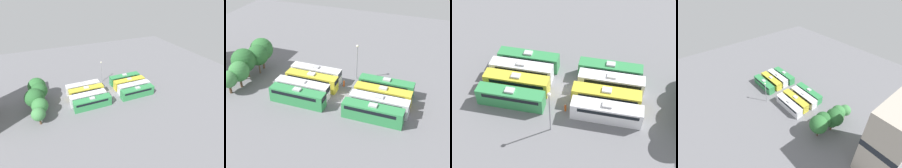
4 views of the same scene
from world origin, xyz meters
TOP-DOWN VIEW (x-y plane):
  - ground_plane at (0.00, 0.00)m, footprint 116.61×116.61m
  - bus_0 at (-5.01, -7.80)m, footprint 2.58×11.74m
  - bus_1 at (-1.77, -8.24)m, footprint 2.58×11.74m
  - bus_2 at (1.57, -8.13)m, footprint 2.58×11.74m
  - bus_3 at (5.22, -8.01)m, footprint 2.58×11.74m
  - bus_4 at (-5.02, 7.93)m, footprint 2.58×11.74m
  - bus_5 at (-1.86, 8.39)m, footprint 2.58×11.74m
  - bus_6 at (1.79, 7.93)m, footprint 2.58×11.74m
  - bus_7 at (5.11, 8.35)m, footprint 2.58×11.74m
  - worker_person at (4.75, 1.40)m, footprint 0.36×0.36m
  - light_pole at (9.18, -0.12)m, footprint 0.60×0.60m
  - tree_0 at (-6.60, 23.33)m, footprint 3.73×3.73m
  - tree_1 at (-3.66, 22.69)m, footprint 4.52×4.52m
  - tree_2 at (-0.29, 23.80)m, footprint 5.55×5.55m
  - tree_3 at (0.76, 23.89)m, footprint 3.34×3.34m
  - tree_4 at (3.26, 22.34)m, footprint 4.97×4.97m
  - tree_5 at (5.80, 22.87)m, footprint 5.47×5.47m

SIDE VIEW (x-z plane):
  - ground_plane at x=0.00m, z-range 0.00..0.00m
  - worker_person at x=4.75m, z-range -0.06..1.56m
  - bus_0 at x=-5.01m, z-range -0.02..3.58m
  - bus_1 at x=-1.77m, z-range -0.02..3.58m
  - bus_2 at x=1.57m, z-range -0.02..3.58m
  - bus_3 at x=5.22m, z-range -0.02..3.58m
  - bus_4 at x=-5.02m, z-range -0.02..3.58m
  - bus_5 at x=-1.86m, z-range -0.02..3.58m
  - bus_6 at x=1.79m, z-range -0.02..3.58m
  - bus_7 at x=5.11m, z-range -0.02..3.58m
  - tree_3 at x=0.76m, z-range 0.80..5.82m
  - tree_0 at x=-6.60m, z-range 0.74..6.01m
  - tree_1 at x=-3.66m, z-range 0.82..7.02m
  - tree_2 at x=-0.29m, z-range 0.99..8.54m
  - tree_4 at x=3.26m, z-range 1.16..8.47m
  - tree_5 at x=5.80m, z-range 1.18..9.03m
  - light_pole at x=9.18m, z-range 1.45..9.93m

